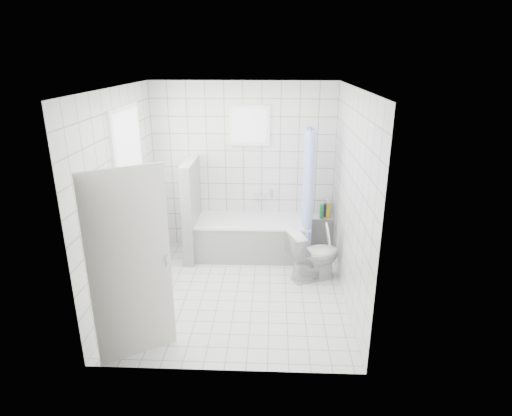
{
  "coord_description": "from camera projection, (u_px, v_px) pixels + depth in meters",
  "views": [
    {
      "loc": [
        0.46,
        -4.92,
        2.95
      ],
      "look_at": [
        0.24,
        0.35,
        1.05
      ],
      "focal_mm": 30.0,
      "sensor_mm": 36.0,
      "label": 1
    }
  ],
  "objects": [
    {
      "name": "wall_back",
      "position": [
        244.0,
        168.0,
        6.62
      ],
      "size": [
        2.8,
        0.02,
        2.6
      ],
      "primitive_type": "cube",
      "color": "white",
      "rests_on": "ground"
    },
    {
      "name": "window_sill",
      "position": [
        140.0,
        221.0,
        5.69
      ],
      "size": [
        0.18,
        1.02,
        0.08
      ],
      "primitive_type": "cube",
      "color": "white",
      "rests_on": "wall_left"
    },
    {
      "name": "wall_front",
      "position": [
        220.0,
        252.0,
        3.8
      ],
      "size": [
        2.8,
        0.02,
        2.6
      ],
      "primitive_type": "cube",
      "color": "white",
      "rests_on": "ground"
    },
    {
      "name": "ledge_bottles",
      "position": [
        325.0,
        210.0,
        6.64
      ],
      "size": [
        0.16,
        0.14,
        0.25
      ],
      "color": "yellow",
      "rests_on": "tiled_ledge"
    },
    {
      "name": "tiled_ledge",
      "position": [
        324.0,
        233.0,
        6.8
      ],
      "size": [
        0.4,
        0.24,
        0.55
      ],
      "primitive_type": "cube",
      "color": "white",
      "rests_on": "ground"
    },
    {
      "name": "window_left",
      "position": [
        131.0,
        167.0,
        5.44
      ],
      "size": [
        0.01,
        0.9,
        1.4
      ],
      "primitive_type": "cube",
      "color": "white",
      "rests_on": "wall_left"
    },
    {
      "name": "shower_curtain",
      "position": [
        307.0,
        191.0,
        6.15
      ],
      "size": [
        0.14,
        0.48,
        1.78
      ],
      "primitive_type": null,
      "color": "#5270F2",
      "rests_on": "curtain_rod"
    },
    {
      "name": "toilet",
      "position": [
        314.0,
        255.0,
        5.86
      ],
      "size": [
        0.81,
        0.64,
        0.73
      ],
      "primitive_type": "imported",
      "rotation": [
        0.0,
        0.0,
        1.95
      ],
      "color": "white",
      "rests_on": "ground"
    },
    {
      "name": "window_back",
      "position": [
        250.0,
        126.0,
        6.35
      ],
      "size": [
        0.5,
        0.01,
        0.5
      ],
      "primitive_type": "cube",
      "color": "white",
      "rests_on": "wall_back"
    },
    {
      "name": "tub_faucet",
      "position": [
        260.0,
        196.0,
        6.72
      ],
      "size": [
        0.18,
        0.06,
        0.06
      ],
      "primitive_type": "cube",
      "color": "silver",
      "rests_on": "wall_back"
    },
    {
      "name": "wall_left",
      "position": [
        122.0,
        197.0,
        5.26
      ],
      "size": [
        0.02,
        3.0,
        2.6
      ],
      "primitive_type": "cube",
      "color": "white",
      "rests_on": "ground"
    },
    {
      "name": "bathtub",
      "position": [
        253.0,
        237.0,
        6.6
      ],
      "size": [
        1.7,
        0.77,
        0.58
      ],
      "color": "white",
      "rests_on": "ground"
    },
    {
      "name": "ceiling",
      "position": [
        233.0,
        88.0,
        4.77
      ],
      "size": [
        3.0,
        3.0,
        0.0
      ],
      "primitive_type": "plane",
      "rotation": [
        3.14,
        0.0,
        0.0
      ],
      "color": "white",
      "rests_on": "ground"
    },
    {
      "name": "partition_wall",
      "position": [
        192.0,
        210.0,
        6.43
      ],
      "size": [
        0.15,
        0.85,
        1.5
      ],
      "primitive_type": "cube",
      "color": "white",
      "rests_on": "ground"
    },
    {
      "name": "ground",
      "position": [
        237.0,
        291.0,
        5.65
      ],
      "size": [
        3.0,
        3.0,
        0.0
      ],
      "primitive_type": "plane",
      "color": "white",
      "rests_on": "ground"
    },
    {
      "name": "wall_right",
      "position": [
        351.0,
        200.0,
        5.15
      ],
      "size": [
        0.02,
        3.0,
        2.6
      ],
      "primitive_type": "cube",
      "color": "white",
      "rests_on": "ground"
    },
    {
      "name": "door",
      "position": [
        131.0,
        267.0,
        4.16
      ],
      "size": [
        0.69,
        0.47,
        2.0
      ],
      "primitive_type": "cube",
      "rotation": [
        0.0,
        0.0,
        -0.99
      ],
      "color": "silver",
      "rests_on": "ground"
    },
    {
      "name": "sill_bottles",
      "position": [
        138.0,
        210.0,
        5.57
      ],
      "size": [
        0.17,
        0.81,
        0.32
      ],
      "color": "#E974E4",
      "rests_on": "window_sill"
    },
    {
      "name": "curtain_rod",
      "position": [
        309.0,
        127.0,
        5.97
      ],
      "size": [
        0.02,
        0.8,
        0.02
      ],
      "primitive_type": "cylinder",
      "rotation": [
        1.57,
        0.0,
        0.0
      ],
      "color": "silver",
      "rests_on": "wall_back"
    }
  ]
}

